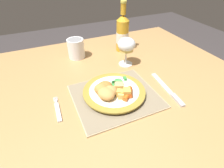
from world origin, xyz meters
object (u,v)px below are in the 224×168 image
wine_glass (126,46)px  drinking_cup (76,48)px  bottle (122,33)px  table_knife (169,91)px  fork (58,110)px  dinner_plate (114,92)px  dining_table (101,103)px

wine_glass → drinking_cup: 0.26m
bottle → table_knife: bearing=-89.3°
fork → bottle: 0.54m
dinner_plate → table_knife: bearing=-18.2°
fork → wine_glass: size_ratio=0.97×
wine_glass → bottle: size_ratio=0.53×
fork → table_knife: size_ratio=0.60×
drinking_cup → wine_glass: bearing=-40.3°
dinner_plate → bottle: bearing=59.2°
bottle → drinking_cup: bearing=175.6°
dinner_plate → fork: (-0.21, 0.01, -0.01)m
drinking_cup → dining_table: bearing=-87.0°
dining_table → dinner_plate: 0.12m
dining_table → bottle: bearing=49.1°
dinner_plate → wine_glass: size_ratio=1.73×
dining_table → drinking_cup: 0.32m
dining_table → table_knife: (0.24, -0.13, 0.09)m
bottle → wine_glass: bearing=-110.0°
wine_glass → bottle: bottle is taller
dinner_plate → bottle: (0.20, 0.34, 0.08)m
dinner_plate → fork: bearing=178.4°
table_knife → wine_glass: 0.28m
table_knife → bottle: size_ratio=0.86×
bottle → drinking_cup: 0.25m
table_knife → wine_glass: bearing=102.9°
fork → wine_glass: (0.36, 0.18, 0.09)m
wine_glass → dining_table: bearing=-145.6°
dining_table → dinner_plate: (0.03, -0.06, 0.10)m
dinner_plate → wine_glass: (0.15, 0.19, 0.08)m
fork → table_knife: 0.42m
dinner_plate → drinking_cup: 0.36m
fork → wine_glass: wine_glass is taller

